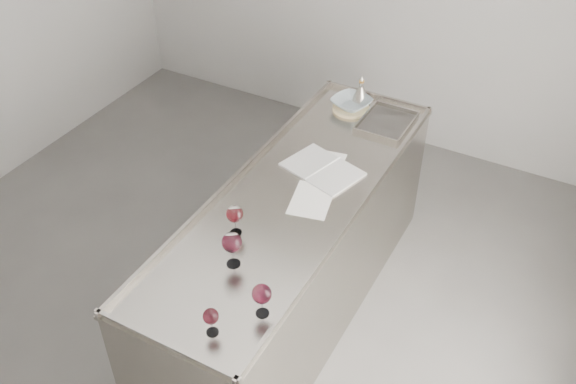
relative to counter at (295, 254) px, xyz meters
The scene contains 12 objects.
room_shell 1.10m from the counter, 148.97° to the right, with size 4.54×5.04×2.84m.
counter is the anchor object (origin of this frame).
wine_glass_left 0.74m from the counter, 105.74° to the right, with size 0.09×0.09×0.17m.
wine_glass_middle 0.87m from the counter, 90.84° to the right, with size 0.10×0.10×0.20m.
wine_glass_right 1.06m from the counter, 71.66° to the right, with size 0.09×0.09×0.18m.
wine_glass_small 1.18m from the counter, 82.41° to the right, with size 0.07×0.07×0.14m.
notebook 0.55m from the counter, 83.13° to the left, with size 0.50×0.41×0.02m.
loose_paper_top 0.48m from the counter, ahead, with size 0.21×0.31×0.00m, color white.
loose_paper_under 0.57m from the counter, 84.97° to the left, with size 0.20×0.28×0.00m, color silver.
trivet 1.08m from the counter, 95.73° to the left, with size 0.25×0.25×0.02m, color beige.
ceramic_bowl 1.10m from the counter, 95.73° to the left, with size 0.25×0.25×0.06m, color gray.
wine_funnel 1.21m from the counter, 94.28° to the left, with size 0.14×0.14×0.21m.
Camera 1 is at (1.80, -2.15, 3.19)m, focal length 40.00 mm.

